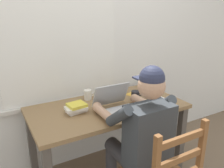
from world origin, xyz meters
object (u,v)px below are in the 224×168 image
at_px(desk, 108,117).
at_px(book_stack_main, 76,108).
at_px(laptop, 116,105).
at_px(coffee_mug_white, 88,95).
at_px(seated_person, 140,133).
at_px(coffee_mug_dark, 155,99).
at_px(coffee_mug_spare, 136,95).
at_px(landscape_photo_print, 132,94).
at_px(computer_mouse, 146,106).

distance_m(desk, book_stack_main, 0.33).
height_order(desk, laptop, laptop).
relative_size(desk, coffee_mug_white, 12.36).
distance_m(seated_person, coffee_mug_dark, 0.45).
bearing_deg(coffee_mug_spare, seated_person, -120.68).
bearing_deg(laptop, desk, 97.09).
relative_size(coffee_mug_spare, landscape_photo_print, 0.91).
distance_m(coffee_mug_white, coffee_mug_spare, 0.45).
distance_m(coffee_mug_white, book_stack_main, 0.31).
relative_size(computer_mouse, landscape_photo_print, 0.77).
distance_m(desk, seated_person, 0.43).
height_order(coffee_mug_dark, coffee_mug_spare, coffee_mug_dark).
xyz_separation_m(desk, laptop, (0.02, -0.13, 0.16)).
relative_size(desk, coffee_mug_spare, 11.60).
bearing_deg(landscape_photo_print, seated_person, -135.57).
distance_m(desk, laptop, 0.20).
bearing_deg(coffee_mug_spare, coffee_mug_white, 149.72).
xyz_separation_m(desk, landscape_photo_print, (0.36, 0.14, 0.11)).
xyz_separation_m(laptop, book_stack_main, (-0.31, 0.14, -0.01)).
height_order(computer_mouse, book_stack_main, book_stack_main).
relative_size(coffee_mug_dark, landscape_photo_print, 0.85).
bearing_deg(coffee_mug_white, seated_person, -78.30).
bearing_deg(coffee_mug_dark, computer_mouse, -168.64).
bearing_deg(desk, coffee_mug_spare, 0.99).
relative_size(seated_person, coffee_mug_spare, 10.34).
xyz_separation_m(coffee_mug_spare, book_stack_main, (-0.60, 0.01, -0.00)).
distance_m(laptop, landscape_photo_print, 0.44).
bearing_deg(computer_mouse, landscape_photo_print, 76.25).
relative_size(laptop, landscape_photo_print, 2.54).
height_order(coffee_mug_spare, book_stack_main, coffee_mug_spare).
xyz_separation_m(laptop, coffee_mug_white, (-0.10, 0.36, -0.00)).
height_order(seated_person, coffee_mug_dark, seated_person).
bearing_deg(computer_mouse, coffee_mug_white, 130.75).
xyz_separation_m(coffee_mug_dark, landscape_photo_print, (-0.03, 0.31, -0.04)).
relative_size(desk, coffee_mug_dark, 12.42).
xyz_separation_m(computer_mouse, book_stack_main, (-0.58, 0.20, 0.03)).
bearing_deg(book_stack_main, coffee_mug_white, 47.06).
height_order(coffee_mug_white, coffee_mug_dark, coffee_mug_white).
distance_m(coffee_mug_spare, landscape_photo_print, 0.16).
bearing_deg(computer_mouse, coffee_mug_dark, 11.36).
xyz_separation_m(laptop, coffee_mug_dark, (0.38, -0.04, -0.01)).
relative_size(laptop, computer_mouse, 3.30).
bearing_deg(laptop, landscape_photo_print, 37.74).
distance_m(coffee_mug_white, landscape_photo_print, 0.46).
relative_size(desk, book_stack_main, 7.37).
xyz_separation_m(laptop, coffee_mug_spare, (0.29, 0.13, -0.01)).
height_order(seated_person, landscape_photo_print, seated_person).
xyz_separation_m(computer_mouse, coffee_mug_spare, (0.02, 0.20, 0.03)).
relative_size(laptop, coffee_mug_spare, 2.78).
height_order(computer_mouse, coffee_mug_white, coffee_mug_white).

